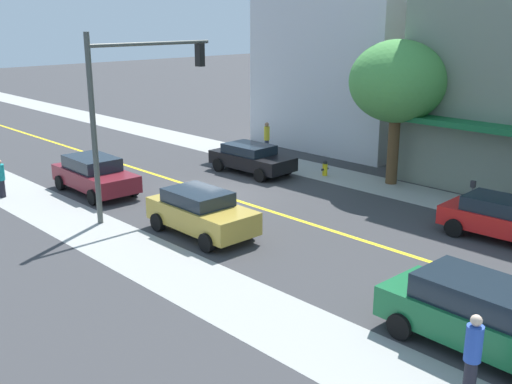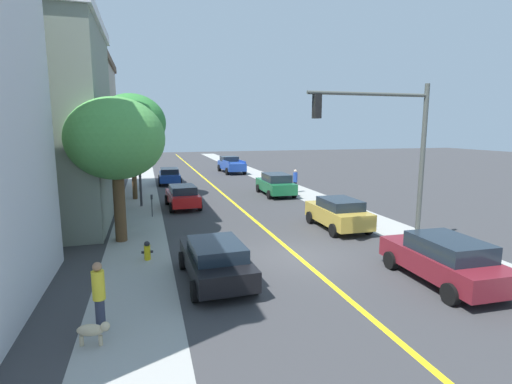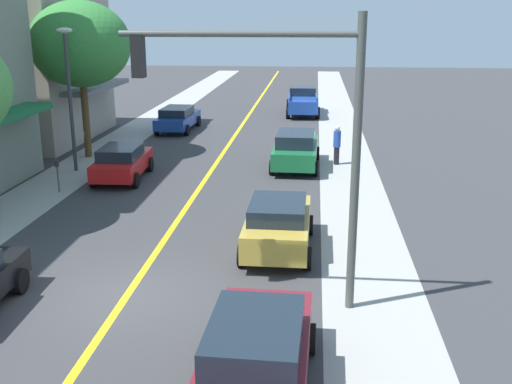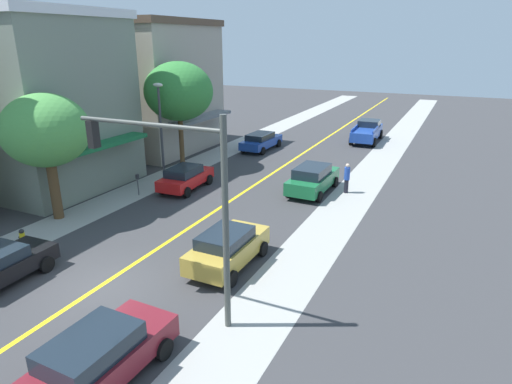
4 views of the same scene
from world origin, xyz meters
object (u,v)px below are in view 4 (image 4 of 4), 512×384
(street_lamp, at_px, (160,121))
(blue_pickup_truck, at_px, (367,131))
(blue_sedan_left_curb, at_px, (261,141))
(pedestrian_blue_shirt, at_px, (347,177))
(street_tree_left_near, at_px, (179,92))
(red_sedan_left_curb, at_px, (185,177))
(gold_sedan_right_curb, at_px, (228,247))
(fire_hydrant, at_px, (22,237))
(traffic_light_mast, at_px, (179,185))
(parking_meter, at_px, (138,181))
(green_sedan_right_curb, at_px, (313,179))
(maroon_sedan_right_curb, at_px, (97,358))
(street_tree_right_corner, at_px, (46,131))

(street_lamp, xyz_separation_m, blue_pickup_truck, (9.75, 17.26, -2.94))
(street_lamp, relative_size, blue_sedan_left_curb, 1.31)
(pedestrian_blue_shirt, bearing_deg, street_lamp, 76.71)
(street_lamp, relative_size, blue_pickup_truck, 1.08)
(street_tree_left_near, distance_m, red_sedan_left_curb, 6.86)
(gold_sedan_right_curb, bearing_deg, street_tree_left_near, 41.59)
(street_tree_left_near, xyz_separation_m, gold_sedan_right_curb, (10.06, -11.55, -4.57))
(fire_hydrant, relative_size, traffic_light_mast, 0.11)
(gold_sedan_right_curb, xyz_separation_m, blue_pickup_truck, (0.14, 25.99, 0.10))
(parking_meter, height_order, green_sedan_right_curb, green_sedan_right_curb)
(green_sedan_right_curb, xyz_separation_m, maroon_sedan_right_curb, (-0.14, -17.50, -0.04))
(blue_pickup_truck, distance_m, pedestrian_blue_shirt, 15.07)
(green_sedan_right_curb, bearing_deg, street_lamp, 100.40)
(street_tree_left_near, relative_size, street_tree_right_corner, 1.16)
(red_sedan_left_curb, bearing_deg, green_sedan_right_curb, -71.32)
(street_tree_left_near, bearing_deg, blue_sedan_left_curb, 68.60)
(gold_sedan_right_curb, bearing_deg, parking_meter, 59.75)
(street_lamp, xyz_separation_m, maroon_sedan_right_curb, (9.66, -15.93, -3.05))
(traffic_light_mast, relative_size, gold_sedan_right_curb, 1.63)
(blue_pickup_truck, bearing_deg, parking_meter, 154.02)
(blue_pickup_truck, bearing_deg, blue_sedan_left_curb, 132.01)
(fire_hydrant, distance_m, green_sedan_right_curb, 15.71)
(street_tree_left_near, relative_size, green_sedan_right_curb, 1.57)
(parking_meter, xyz_separation_m, red_sedan_left_curb, (1.93, 2.12, -0.09))
(traffic_light_mast, bearing_deg, parking_meter, -43.53)
(red_sedan_left_curb, height_order, pedestrian_blue_shirt, pedestrian_blue_shirt)
(street_tree_left_near, distance_m, street_lamp, 3.24)
(fire_hydrant, xyz_separation_m, maroon_sedan_right_curb, (9.34, -4.98, 0.44))
(traffic_light_mast, xyz_separation_m, green_sedan_right_curb, (-0.17, 13.81, -3.70))
(street_tree_right_corner, bearing_deg, pedestrian_blue_shirt, 39.51)
(green_sedan_right_curb, distance_m, maroon_sedan_right_curb, 17.50)
(fire_hydrant, bearing_deg, gold_sedan_right_curb, 13.41)
(maroon_sedan_right_curb, height_order, blue_pickup_truck, blue_pickup_truck)
(fire_hydrant, distance_m, red_sedan_left_curb, 9.96)
(blue_sedan_left_curb, bearing_deg, street_tree_right_corner, 171.58)
(fire_hydrant, relative_size, gold_sedan_right_curb, 0.18)
(parking_meter, relative_size, street_lamp, 0.21)
(street_tree_right_corner, xyz_separation_m, pedestrian_blue_shirt, (12.48, 10.29, -3.58))
(parking_meter, height_order, pedestrian_blue_shirt, pedestrian_blue_shirt)
(green_sedan_right_curb, height_order, pedestrian_blue_shirt, pedestrian_blue_shirt)
(street_lamp, height_order, green_sedan_right_curb, street_lamp)
(street_tree_right_corner, height_order, blue_pickup_truck, street_tree_right_corner)
(maroon_sedan_right_curb, bearing_deg, red_sedan_left_curb, 27.42)
(fire_hydrant, distance_m, gold_sedan_right_curb, 9.57)
(blue_sedan_left_curb, bearing_deg, gold_sedan_right_curb, -157.48)
(street_tree_left_near, height_order, green_sedan_right_curb, street_tree_left_near)
(blue_sedan_left_curb, bearing_deg, traffic_light_mast, -159.73)
(street_tree_right_corner, bearing_deg, maroon_sedan_right_curb, -37.26)
(street_tree_left_near, distance_m, maroon_sedan_right_curb, 21.78)
(red_sedan_left_curb, distance_m, blue_pickup_truck, 19.87)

